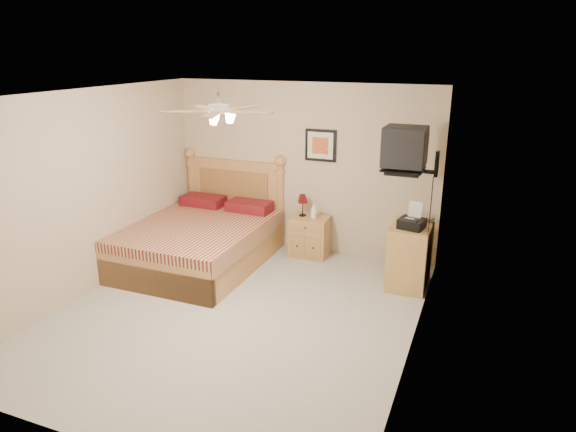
% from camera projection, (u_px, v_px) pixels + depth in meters
% --- Properties ---
extents(floor, '(4.50, 4.50, 0.00)m').
position_uv_depth(floor, '(236.00, 314.00, 5.98)').
color(floor, '#A8A298').
rests_on(floor, ground).
extents(ceiling, '(4.00, 4.50, 0.04)m').
position_uv_depth(ceiling, '(228.00, 94.00, 5.19)').
color(ceiling, white).
rests_on(ceiling, ground).
extents(wall_back, '(4.00, 0.04, 2.50)m').
position_uv_depth(wall_back, '(303.00, 169.00, 7.57)').
color(wall_back, '#C0AB8E').
rests_on(wall_back, ground).
extents(wall_front, '(4.00, 0.04, 2.50)m').
position_uv_depth(wall_front, '(82.00, 302.00, 3.60)').
color(wall_front, '#C0AB8E').
rests_on(wall_front, ground).
extents(wall_left, '(0.04, 4.50, 2.50)m').
position_uv_depth(wall_left, '(87.00, 193.00, 6.29)').
color(wall_left, '#C0AB8E').
rests_on(wall_left, ground).
extents(wall_right, '(0.04, 4.50, 2.50)m').
position_uv_depth(wall_right, '(419.00, 236.00, 4.88)').
color(wall_right, '#C0AB8E').
rests_on(wall_right, ground).
extents(bed, '(1.70, 2.23, 1.44)m').
position_uv_depth(bed, '(198.00, 216.00, 7.14)').
color(bed, '#BC753D').
rests_on(bed, ground).
extents(nightstand, '(0.56, 0.43, 0.59)m').
position_uv_depth(nightstand, '(309.00, 236.00, 7.58)').
color(nightstand, tan).
rests_on(nightstand, ground).
extents(table_lamp, '(0.22, 0.22, 0.33)m').
position_uv_depth(table_lamp, '(303.00, 205.00, 7.51)').
color(table_lamp, '#52070C').
rests_on(table_lamp, nightstand).
extents(lotion_bottle, '(0.09, 0.09, 0.22)m').
position_uv_depth(lotion_bottle, '(314.00, 211.00, 7.42)').
color(lotion_bottle, white).
rests_on(lotion_bottle, nightstand).
extents(framed_picture, '(0.46, 0.04, 0.46)m').
position_uv_depth(framed_picture, '(321.00, 145.00, 7.34)').
color(framed_picture, black).
rests_on(framed_picture, wall_back).
extents(dresser, '(0.49, 0.70, 0.83)m').
position_uv_depth(dresser, '(410.00, 255.00, 6.59)').
color(dresser, '#A77A43').
rests_on(dresser, ground).
extents(fax_machine, '(0.35, 0.37, 0.31)m').
position_uv_depth(fax_machine, '(412.00, 216.00, 6.30)').
color(fax_machine, black).
rests_on(fax_machine, dresser).
extents(magazine_lower, '(0.27, 0.33, 0.03)m').
position_uv_depth(magazine_lower, '(417.00, 218.00, 6.70)').
color(magazine_lower, beige).
rests_on(magazine_lower, dresser).
extents(magazine_upper, '(0.24, 0.31, 0.02)m').
position_uv_depth(magazine_upper, '(417.00, 215.00, 6.72)').
color(magazine_upper, tan).
rests_on(magazine_upper, magazine_lower).
extents(wall_tv, '(0.56, 0.46, 0.58)m').
position_uv_depth(wall_tv, '(418.00, 151.00, 5.97)').
color(wall_tv, black).
rests_on(wall_tv, wall_right).
extents(ceiling_fan, '(1.14, 1.14, 0.28)m').
position_uv_depth(ceiling_fan, '(219.00, 111.00, 5.06)').
color(ceiling_fan, white).
rests_on(ceiling_fan, ceiling).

